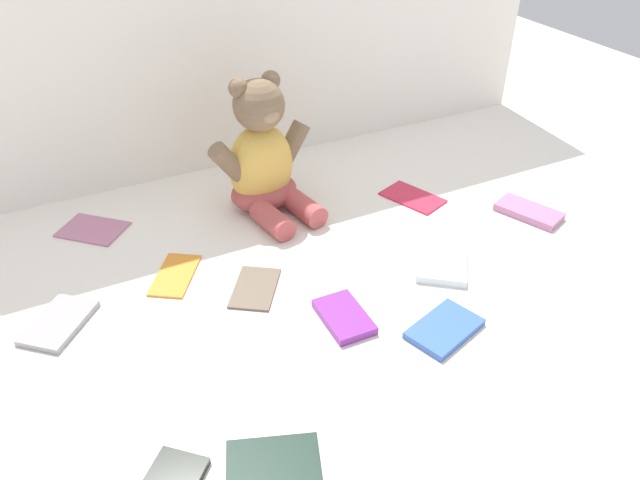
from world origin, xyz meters
TOP-DOWN VIEW (x-y plane):
  - ground_plane at (0.00, 0.00)m, footprint 3.20×3.20m
  - backdrop_drape at (0.00, 0.44)m, footprint 1.76×0.03m
  - teddy_bear at (0.02, 0.20)m, footprint 0.25×0.23m
  - book_case_0 at (-0.23, 0.04)m, footprint 0.13×0.14m
  - book_case_2 at (-0.11, -0.06)m, footprint 0.13×0.14m
  - book_case_3 at (0.14, -0.30)m, footprint 0.14×0.11m
  - book_case_4 at (-0.34, 0.27)m, footprint 0.16×0.15m
  - book_case_5 at (0.52, -0.09)m, footprint 0.11×0.15m
  - book_case_6 at (0.24, -0.16)m, footprint 0.14×0.14m
  - book_case_7 at (-0.44, -0.00)m, footprint 0.14×0.15m
  - book_case_8 at (0.33, 0.08)m, footprint 0.12×0.15m
  - book_case_9 at (-0.22, -0.42)m, footprint 0.15×0.14m
  - book_case_10 at (-0.00, -0.21)m, footprint 0.07×0.11m

SIDE VIEW (x-z plane):
  - ground_plane at x=0.00m, z-range 0.00..0.00m
  - book_case_9 at x=-0.22m, z-range 0.00..0.01m
  - book_case_4 at x=-0.34m, z-range 0.00..0.01m
  - book_case_0 at x=-0.23m, z-range 0.00..0.01m
  - book_case_8 at x=0.33m, z-range 0.00..0.01m
  - book_case_2 at x=-0.11m, z-range 0.00..0.01m
  - book_case_7 at x=-0.44m, z-range 0.00..0.01m
  - book_case_3 at x=0.14m, z-range 0.00..0.01m
  - book_case_10 at x=0.00m, z-range 0.00..0.02m
  - book_case_6 at x=0.24m, z-range 0.00..0.02m
  - book_case_5 at x=0.52m, z-range 0.00..0.02m
  - teddy_bear at x=0.02m, z-range -0.04..0.26m
  - backdrop_drape at x=0.00m, z-range 0.00..0.71m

